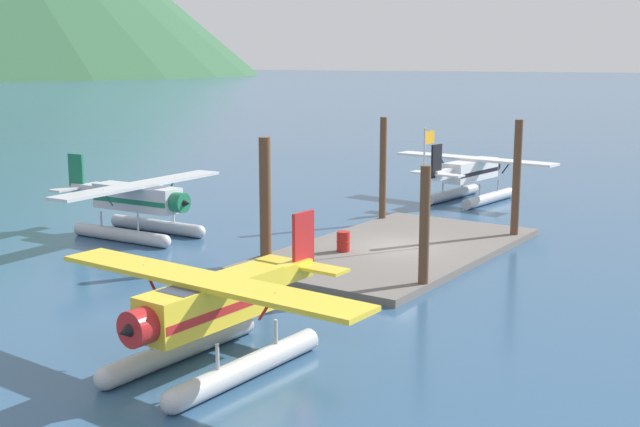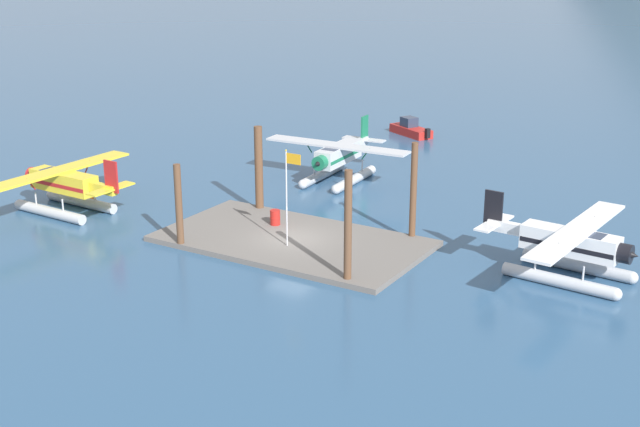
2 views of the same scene
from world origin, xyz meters
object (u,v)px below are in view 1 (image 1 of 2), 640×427
Objects in this scene: seaplane_yellow_port_aft at (213,315)px; seaplane_white_stbd_fwd at (471,176)px; flagpole at (425,173)px; seaplane_silver_bow_left at (138,205)px; fuel_drum at (343,241)px; mooring_buoy at (181,341)px.

seaplane_white_stbd_fwd is at bearing 10.09° from seaplane_yellow_port_aft.
flagpole is 0.51× the size of seaplane_silver_bow_left.
flagpole reaches higher than fuel_drum.
seaplane_yellow_port_aft and seaplane_silver_bow_left have the same top height.
seaplane_yellow_port_aft is (-0.44, -1.67, 1.23)m from mooring_buoy.
flagpole is 15.77m from seaplane_yellow_port_aft.
seaplane_white_stbd_fwd is (14.00, 3.90, -2.09)m from flagpole.
seaplane_silver_bow_left reaches higher than mooring_buoy.
seaplane_white_stbd_fwd is (29.57, 5.26, 0.00)m from seaplane_yellow_port_aft.
seaplane_yellow_port_aft is (-12.92, -3.93, 0.84)m from fuel_drum.
seaplane_silver_bow_left is (-1.96, 10.66, 0.84)m from fuel_drum.
seaplane_yellow_port_aft is 30.03m from seaplane_white_stbd_fwd.
fuel_drum is at bearing 16.91° from seaplane_yellow_port_aft.
fuel_drum is 0.08× the size of seaplane_white_stbd_fwd.
mooring_buoy is at bearing -172.97° from seaplane_white_stbd_fwd.
fuel_drum is 1.28× the size of mooring_buoy.
fuel_drum is at bearing -79.58° from seaplane_silver_bow_left.
flagpole is at bearing -70.80° from seaplane_silver_bow_left.
mooring_buoy is 16.71m from seaplane_silver_bow_left.
seaplane_white_stbd_fwd and seaplane_silver_bow_left have the same top height.
seaplane_yellow_port_aft is 1.00× the size of seaplane_silver_bow_left.
mooring_buoy is at bearing -169.73° from fuel_drum.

